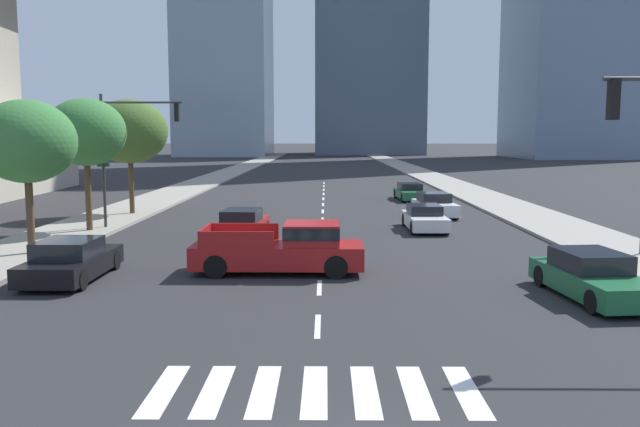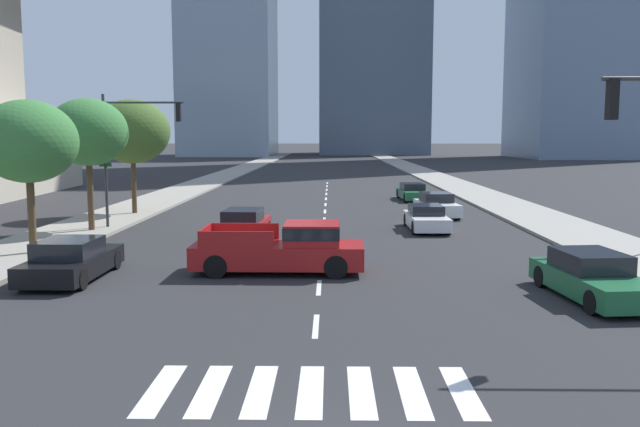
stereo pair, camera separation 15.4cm
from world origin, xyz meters
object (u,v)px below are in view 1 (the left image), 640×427
(sedan_white_1, at_px, (435,206))
(sedan_black_3, at_px, (71,261))
(sedan_green_0, at_px, (410,192))
(street_tree_third, at_px, (130,132))
(sedan_white_4, at_px, (425,218))
(sedan_green_5, at_px, (592,277))
(pickup_truck, at_px, (287,248))
(street_tree_second, at_px, (86,133))
(sedan_red_2, at_px, (243,226))
(street_tree_nearest, at_px, (26,142))
(traffic_signal_far, at_px, (131,138))

(sedan_white_1, distance_m, sedan_black_3, 21.87)
(sedan_green_0, distance_m, street_tree_third, 19.90)
(sedan_white_4, relative_size, street_tree_third, 0.68)
(sedan_white_4, distance_m, street_tree_third, 17.31)
(sedan_green_5, bearing_deg, sedan_white_4, -174.54)
(pickup_truck, bearing_deg, sedan_green_5, -20.68)
(sedan_white_1, distance_m, sedan_green_5, 18.93)
(sedan_white_4, relative_size, street_tree_second, 0.72)
(sedan_green_0, distance_m, sedan_red_2, 20.54)
(sedan_white_1, height_order, sedan_black_3, sedan_white_1)
(pickup_truck, height_order, street_tree_nearest, street_tree_nearest)
(pickup_truck, distance_m, sedan_white_1, 17.19)
(pickup_truck, relative_size, street_tree_second, 0.93)
(sedan_green_5, bearing_deg, pickup_truck, -116.98)
(sedan_black_3, bearing_deg, street_tree_third, 10.40)
(sedan_green_0, distance_m, sedan_green_5, 28.45)
(sedan_green_5, relative_size, street_tree_second, 0.78)
(sedan_green_0, relative_size, sedan_green_5, 1.01)
(pickup_truck, distance_m, sedan_black_3, 6.84)
(pickup_truck, height_order, sedan_white_1, pickup_truck)
(street_tree_nearest, bearing_deg, sedan_black_3, -52.53)
(street_tree_nearest, distance_m, street_tree_third, 12.85)
(pickup_truck, bearing_deg, sedan_black_3, -169.85)
(traffic_signal_far, height_order, street_tree_second, traffic_signal_far)
(street_tree_second, bearing_deg, sedan_green_5, -33.47)
(sedan_green_0, bearing_deg, street_tree_third, -63.74)
(sedan_white_4, bearing_deg, sedan_red_2, -69.96)
(pickup_truck, xyz_separation_m, sedan_green_0, (7.28, 25.02, -0.26))
(sedan_black_3, bearing_deg, street_tree_nearest, 37.69)
(sedan_black_3, xyz_separation_m, traffic_signal_far, (-1.26, 11.03, 3.84))
(pickup_truck, height_order, traffic_signal_far, traffic_signal_far)
(sedan_green_5, relative_size, street_tree_third, 0.74)
(street_tree_second, bearing_deg, pickup_truck, -42.18)
(sedan_black_3, height_order, traffic_signal_far, traffic_signal_far)
(sedan_white_1, relative_size, sedan_red_2, 0.91)
(sedan_green_0, distance_m, street_tree_nearest, 28.26)
(sedan_white_1, bearing_deg, pickup_truck, -29.92)
(sedan_white_4, bearing_deg, sedan_white_1, 165.20)
(sedan_black_3, relative_size, traffic_signal_far, 0.71)
(sedan_white_4, bearing_deg, street_tree_third, -110.08)
(sedan_green_5, xyz_separation_m, traffic_signal_far, (-16.75, 13.28, 3.84))
(traffic_signal_far, distance_m, street_tree_third, 6.01)
(sedan_black_3, height_order, sedan_white_4, sedan_black_3)
(sedan_red_2, bearing_deg, sedan_white_4, -66.14)
(pickup_truck, relative_size, sedan_white_4, 1.30)
(traffic_signal_far, bearing_deg, street_tree_third, 106.94)
(sedan_red_2, xyz_separation_m, street_tree_nearest, (-7.42, -4.08, 3.68))
(sedan_red_2, relative_size, traffic_signal_far, 0.76)
(sedan_black_3, distance_m, sedan_green_5, 15.65)
(sedan_white_1, xyz_separation_m, street_tree_nearest, (-17.21, -12.71, 3.69))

